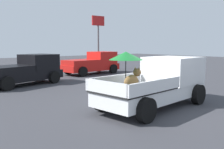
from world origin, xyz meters
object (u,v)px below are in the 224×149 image
Objects in this scene: pickup_truck_main at (160,82)px; pickup_truck_red at (26,70)px; pickup_truck_far at (93,63)px; motel_sign at (98,32)px.

pickup_truck_main is 8.83m from pickup_truck_red.
pickup_truck_far is at bearing 62.04° from pickup_truck_main.
pickup_truck_main is 11.50m from pickup_truck_far.
pickup_truck_main reaches higher than pickup_truck_red.
pickup_truck_red and pickup_truck_far have the same top height.
motel_sign reaches higher than pickup_truck_main.
pickup_truck_far is at bearing 3.41° from pickup_truck_red.
pickup_truck_main is at bearing -90.61° from pickup_truck_red.
motel_sign is at bearing 42.05° from pickup_truck_far.
motel_sign reaches higher than pickup_truck_red.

